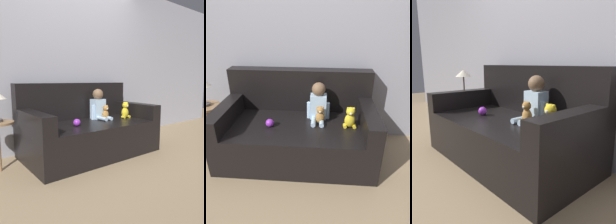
{
  "view_description": "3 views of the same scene",
  "coord_description": "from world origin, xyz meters",
  "views": [
    {
      "loc": [
        -1.65,
        -2.38,
        1.0
      ],
      "look_at": [
        0.13,
        -0.09,
        0.57
      ],
      "focal_mm": 35.0,
      "sensor_mm": 36.0,
      "label": 1
    },
    {
      "loc": [
        0.31,
        -2.17,
        1.65
      ],
      "look_at": [
        0.14,
        -0.09,
        0.62
      ],
      "focal_mm": 35.0,
      "sensor_mm": 36.0,
      "label": 2
    },
    {
      "loc": [
        1.66,
        -1.34,
        0.98
      ],
      "look_at": [
        0.18,
        -0.07,
        0.55
      ],
      "focal_mm": 35.0,
      "sensor_mm": 36.0,
      "label": 3
    }
  ],
  "objects": [
    {
      "name": "ground_plane",
      "position": [
        0.0,
        0.0,
        0.0
      ],
      "size": [
        12.0,
        12.0,
        0.0
      ],
      "primitive_type": "plane",
      "color": "#9E8460"
    },
    {
      "name": "couch",
      "position": [
        0.0,
        0.07,
        0.32
      ],
      "size": [
        1.75,
        0.96,
        0.96
      ],
      "color": "black",
      "rests_on": "ground_plane"
    },
    {
      "name": "wall_back",
      "position": [
        0.0,
        0.56,
        1.3
      ],
      "size": [
        8.0,
        0.05,
        2.6
      ],
      "color": "#93939E",
      "rests_on": "ground_plane"
    },
    {
      "name": "person_baby",
      "position": [
        0.24,
        0.14,
        0.63
      ],
      "size": [
        0.26,
        0.33,
        0.43
      ],
      "color": "silver",
      "rests_on": "couch"
    },
    {
      "name": "teddy_bear_brown",
      "position": [
        0.27,
        0.01,
        0.54
      ],
      "size": [
        0.1,
        0.1,
        0.21
      ],
      "color": "#AD7A3D",
      "rests_on": "couch"
    },
    {
      "name": "plush_toy_side",
      "position": [
        0.59,
        -0.05,
        0.55
      ],
      "size": [
        0.14,
        0.11,
        0.24
      ],
      "color": "yellow",
      "rests_on": "couch"
    },
    {
      "name": "toy_ball",
      "position": [
        -0.28,
        -0.11,
        0.48
      ],
      "size": [
        0.09,
        0.09,
        0.09
      ],
      "color": "purple",
      "rests_on": "couch"
    }
  ]
}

